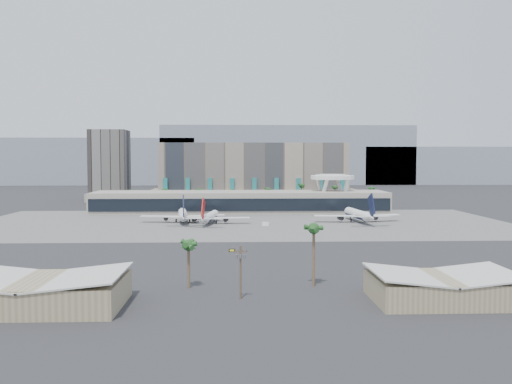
{
  "coord_description": "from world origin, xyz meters",
  "views": [
    {
      "loc": [
        -3.22,
        -221.72,
        31.38
      ],
      "look_at": [
        6.52,
        40.0,
        15.85
      ],
      "focal_mm": 40.0,
      "sensor_mm": 36.0,
      "label": 1
    }
  ],
  "objects_px": {
    "utility_pole": "(241,267)",
    "service_vehicle_a": "(204,222)",
    "airliner_right": "(358,214)",
    "airliner_left": "(183,215)",
    "service_vehicle_b": "(266,224)",
    "airliner_centre": "(210,217)",
    "taxiway_sign": "(232,250)"
  },
  "relations": [
    {
      "from": "service_vehicle_a",
      "to": "taxiway_sign",
      "type": "relative_size",
      "value": 1.87
    },
    {
      "from": "airliner_centre",
      "to": "service_vehicle_a",
      "type": "distance_m",
      "value": 3.89
    },
    {
      "from": "airliner_left",
      "to": "service_vehicle_a",
      "type": "distance_m",
      "value": 12.22
    },
    {
      "from": "taxiway_sign",
      "to": "airliner_centre",
      "type": "bearing_deg",
      "value": 91.44
    },
    {
      "from": "airliner_centre",
      "to": "service_vehicle_b",
      "type": "bearing_deg",
      "value": -11.62
    },
    {
      "from": "airliner_right",
      "to": "taxiway_sign",
      "type": "xyz_separation_m",
      "value": [
        -61.62,
        -86.24,
        -3.45
      ]
    },
    {
      "from": "utility_pole",
      "to": "airliner_left",
      "type": "distance_m",
      "value": 155.58
    },
    {
      "from": "airliner_centre",
      "to": "service_vehicle_a",
      "type": "bearing_deg",
      "value": 176.34
    },
    {
      "from": "utility_pole",
      "to": "service_vehicle_a",
      "type": "height_order",
      "value": "utility_pole"
    },
    {
      "from": "service_vehicle_b",
      "to": "taxiway_sign",
      "type": "bearing_deg",
      "value": -87.51
    },
    {
      "from": "service_vehicle_a",
      "to": "taxiway_sign",
      "type": "xyz_separation_m",
      "value": [
        14.04,
        -83.29,
        -0.5
      ]
    },
    {
      "from": "airliner_centre",
      "to": "airliner_right",
      "type": "relative_size",
      "value": 0.88
    },
    {
      "from": "airliner_left",
      "to": "service_vehicle_b",
      "type": "bearing_deg",
      "value": -27.44
    },
    {
      "from": "service_vehicle_b",
      "to": "airliner_centre",
      "type": "bearing_deg",
      "value": 174.94
    },
    {
      "from": "airliner_centre",
      "to": "service_vehicle_a",
      "type": "xyz_separation_m",
      "value": [
        -2.94,
        0.59,
        -2.48
      ]
    },
    {
      "from": "utility_pole",
      "to": "taxiway_sign",
      "type": "height_order",
      "value": "utility_pole"
    },
    {
      "from": "airliner_right",
      "to": "service_vehicle_b",
      "type": "distance_m",
      "value": 48.15
    },
    {
      "from": "airliner_centre",
      "to": "service_vehicle_b",
      "type": "height_order",
      "value": "airliner_centre"
    },
    {
      "from": "service_vehicle_a",
      "to": "service_vehicle_b",
      "type": "bearing_deg",
      "value": -13.4
    },
    {
      "from": "utility_pole",
      "to": "taxiway_sign",
      "type": "bearing_deg",
      "value": 91.97
    },
    {
      "from": "service_vehicle_a",
      "to": "taxiway_sign",
      "type": "height_order",
      "value": "service_vehicle_a"
    },
    {
      "from": "airliner_left",
      "to": "service_vehicle_b",
      "type": "distance_m",
      "value": 42.83
    },
    {
      "from": "utility_pole",
      "to": "airliner_centre",
      "type": "relative_size",
      "value": 0.3
    },
    {
      "from": "airliner_right",
      "to": "service_vehicle_a",
      "type": "bearing_deg",
      "value": 176.76
    },
    {
      "from": "airliner_left",
      "to": "service_vehicle_a",
      "type": "relative_size",
      "value": 10.58
    },
    {
      "from": "service_vehicle_a",
      "to": "taxiway_sign",
      "type": "bearing_deg",
      "value": -75.29
    },
    {
      "from": "airliner_left",
      "to": "service_vehicle_a",
      "type": "height_order",
      "value": "airliner_left"
    },
    {
      "from": "utility_pole",
      "to": "airliner_right",
      "type": "bearing_deg",
      "value": 68.45
    },
    {
      "from": "airliner_left",
      "to": "service_vehicle_b",
      "type": "relative_size",
      "value": 13.4
    },
    {
      "from": "airliner_centre",
      "to": "taxiway_sign",
      "type": "bearing_deg",
      "value": -74.67
    },
    {
      "from": "utility_pole",
      "to": "airliner_left",
      "type": "height_order",
      "value": "airliner_left"
    },
    {
      "from": "airliner_left",
      "to": "utility_pole",
      "type": "bearing_deg",
      "value": -86.23
    }
  ]
}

